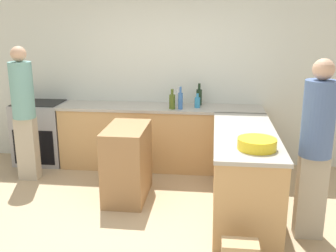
% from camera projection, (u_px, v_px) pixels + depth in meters
% --- Properties ---
extents(ground_plane, '(14.00, 14.00, 0.00)m').
position_uv_depth(ground_plane, '(138.00, 226.00, 4.19)').
color(ground_plane, tan).
extents(wall_back, '(8.00, 0.06, 2.70)m').
position_uv_depth(wall_back, '(163.00, 74.00, 5.85)').
color(wall_back, silver).
rests_on(wall_back, ground_plane).
extents(counter_back, '(2.93, 0.62, 0.93)m').
position_uv_depth(counter_back, '(161.00, 137.00, 5.77)').
color(counter_back, tan).
rests_on(counter_back, ground_plane).
extents(counter_peninsula, '(0.69, 1.92, 0.93)m').
position_uv_depth(counter_peninsula, '(243.00, 171.00, 4.46)').
color(counter_peninsula, tan).
rests_on(counter_peninsula, ground_plane).
extents(range_oven, '(0.73, 0.59, 0.94)m').
position_uv_depth(range_oven, '(41.00, 133.00, 5.98)').
color(range_oven, '#99999E').
rests_on(range_oven, ground_plane).
extents(island_table, '(0.48, 0.83, 0.90)m').
position_uv_depth(island_table, '(127.00, 162.00, 4.78)').
color(island_table, '#997047').
rests_on(island_table, ground_plane).
extents(mixing_bowl, '(0.37, 0.37, 0.11)m').
position_uv_depth(mixing_bowl, '(257.00, 144.00, 3.77)').
color(mixing_bowl, yellow).
rests_on(mixing_bowl, counter_peninsula).
extents(olive_oil_bottle, '(0.08, 0.08, 0.28)m').
position_uv_depth(olive_oil_bottle, '(172.00, 101.00, 5.45)').
color(olive_oil_bottle, '#475B1E').
rests_on(olive_oil_bottle, counter_back).
extents(water_bottle_blue, '(0.06, 0.06, 0.32)m').
position_uv_depth(water_bottle_blue, '(180.00, 100.00, 5.43)').
color(water_bottle_blue, '#386BB7').
rests_on(water_bottle_blue, counter_back).
extents(vinegar_bottle_clear, '(0.08, 0.08, 0.29)m').
position_uv_depth(vinegar_bottle_clear, '(178.00, 98.00, 5.62)').
color(vinegar_bottle_clear, silver).
rests_on(vinegar_bottle_clear, counter_back).
extents(wine_bottle_dark, '(0.08, 0.08, 0.32)m').
position_uv_depth(wine_bottle_dark, '(199.00, 97.00, 5.70)').
color(wine_bottle_dark, black).
rests_on(wine_bottle_dark, counter_back).
extents(dish_soap_bottle, '(0.08, 0.08, 0.20)m').
position_uv_depth(dish_soap_bottle, '(197.00, 102.00, 5.54)').
color(dish_soap_bottle, '#338CBF').
rests_on(dish_soap_bottle, counter_back).
extents(person_by_range, '(0.29, 0.29, 1.81)m').
position_uv_depth(person_by_range, '(24.00, 108.00, 5.19)').
color(person_by_range, '#ADA38E').
rests_on(person_by_range, ground_plane).
extents(person_at_peninsula, '(0.30, 0.30, 1.79)m').
position_uv_depth(person_at_peninsula, '(316.00, 143.00, 3.76)').
color(person_at_peninsula, '#ADA38E').
rests_on(person_at_peninsula, ground_plane).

